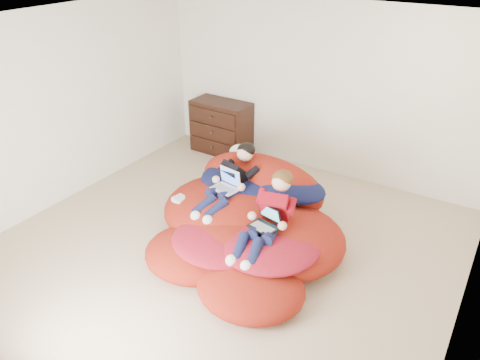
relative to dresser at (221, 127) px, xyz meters
The scene contains 9 objects.
room_shell 2.73m from the dresser, 55.53° to the right, with size 5.10×5.10×2.77m.
dresser is the anchor object (origin of this frame).
beanbag_pile 2.58m from the dresser, 49.35° to the right, with size 2.37×2.38×0.87m.
cream_pillow 1.49m from the dresser, 44.41° to the right, with size 0.41×0.26×0.26m, color white.
older_boy 2.19m from the dresser, 52.26° to the right, with size 0.41×1.13×0.62m.
younger_boy 2.99m from the dresser, 45.97° to the right, with size 0.39×1.07×0.70m.
laptop_white 2.28m from the dresser, 54.04° to the right, with size 0.34×0.30×0.23m.
laptop_black 3.04m from the dresser, 46.94° to the right, with size 0.33×0.33×0.22m.
power_adapter 2.33m from the dresser, 68.28° to the right, with size 0.15×0.15×0.05m, color silver.
Camera 1 is at (2.50, -3.64, 3.28)m, focal length 35.00 mm.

